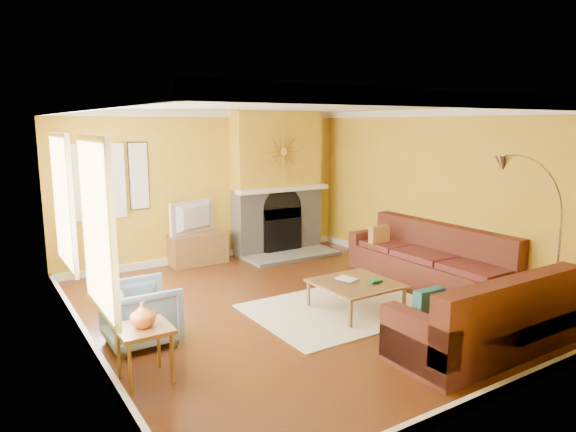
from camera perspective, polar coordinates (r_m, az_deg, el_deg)
floor at (r=7.16m, az=1.22°, el=-10.00°), size 5.50×6.00×0.02m
ceiling at (r=6.73m, az=1.31°, el=12.31°), size 5.50×6.00×0.02m
wall_back at (r=9.44m, az=-8.93°, el=3.31°), size 5.50×0.02×2.70m
wall_front at (r=4.67m, az=22.25°, el=-4.35°), size 5.50×0.02×2.70m
wall_left at (r=5.78m, az=-22.15°, el=-1.65°), size 0.02×6.00×2.70m
wall_right at (r=8.64m, az=16.70°, el=2.37°), size 0.02×6.00×2.70m
baseboard at (r=7.14m, az=1.22°, el=-9.47°), size 5.50×6.00×0.12m
crown_molding at (r=6.72m, az=1.31°, el=11.71°), size 5.50×6.00×0.12m
window_left_near at (r=7.03m, az=-23.85°, el=1.46°), size 0.06×1.22×1.72m
window_left_far at (r=5.18m, az=-20.61°, el=-1.16°), size 0.06×1.22×1.72m
window_back at (r=8.79m, az=-20.27°, el=3.61°), size 0.82×0.06×1.22m
wall_art at (r=8.96m, az=-16.23°, el=4.27°), size 0.34×0.04×1.14m
fireplace at (r=9.87m, az=-1.22°, el=3.73°), size 1.80×0.40×2.70m
mantel at (r=9.68m, az=-0.48°, el=3.01°), size 1.92×0.22×0.08m
hearth at (r=9.65m, az=0.50°, el=-4.39°), size 1.80×0.70×0.06m
sunburst at (r=9.63m, az=-0.52°, el=7.15°), size 0.70×0.04×0.70m
rug at (r=7.06m, az=6.01°, el=-10.19°), size 2.40×1.80×0.02m
sectional_sofa at (r=7.26m, az=13.08°, el=-6.16°), size 2.93×3.92×0.90m
coffee_table at (r=6.99m, az=7.49°, el=-8.80°), size 1.00×1.00×0.40m
media_console at (r=9.29m, az=-9.97°, el=-3.58°), size 1.00×0.45×0.55m
tv at (r=9.17m, az=-10.08°, el=-0.12°), size 1.01×0.48×0.59m
subwoofer at (r=9.41m, az=-8.16°, el=-4.13°), size 0.30×0.30×0.30m
armchair at (r=6.13m, az=-16.01°, el=-10.33°), size 0.78×0.76×0.71m
side_table at (r=5.31m, az=-15.60°, el=-14.53°), size 0.50×0.50×0.55m
vase at (r=5.16m, az=-15.82°, el=-10.48°), size 0.24×0.24×0.25m
book at (r=6.91m, az=6.04°, el=-7.16°), size 0.26×0.31×0.03m
arc_lamp at (r=6.71m, az=25.54°, el=-2.88°), size 1.35×0.36×2.12m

